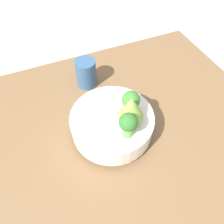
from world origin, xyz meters
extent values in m
plane|color=beige|center=(0.00, 0.00, 0.00)|extent=(6.00, 6.00, 0.00)
cube|color=brown|center=(0.00, 0.00, 0.02)|extent=(1.05, 0.76, 0.04)
cylinder|color=silver|center=(-0.04, 0.00, 0.04)|extent=(0.10, 0.10, 0.01)
cylinder|color=silver|center=(-0.04, 0.00, 0.08)|extent=(0.23, 0.23, 0.06)
cylinder|color=#7AB256|center=(-0.09, 0.00, 0.13)|extent=(0.02, 0.02, 0.03)
sphere|color=#387A2D|center=(-0.09, 0.00, 0.16)|extent=(0.05, 0.05, 0.05)
cylinder|color=#7AB256|center=(-0.07, 0.03, 0.12)|extent=(0.03, 0.03, 0.02)
cone|color=#84AD47|center=(-0.07, 0.03, 0.17)|extent=(0.07, 0.07, 0.07)
cylinder|color=#6BA34C|center=(-0.05, 0.07, 0.13)|extent=(0.03, 0.03, 0.04)
sphere|color=#2D6B28|center=(-0.05, 0.07, 0.16)|extent=(0.05, 0.05, 0.05)
cylinder|color=#33567F|center=(-0.04, -0.22, 0.08)|extent=(0.07, 0.07, 0.10)
camera|label=1|loc=(0.10, 0.32, 0.58)|focal=35.00mm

